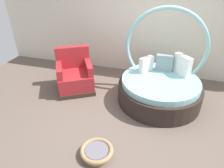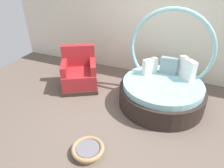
% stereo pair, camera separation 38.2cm
% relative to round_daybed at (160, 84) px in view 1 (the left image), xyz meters
% --- Properties ---
extents(ground_plane, '(8.00, 8.00, 0.02)m').
position_rel_round_daybed_xyz_m(ground_plane, '(-0.52, -0.83, -0.38)').
color(ground_plane, '#66564C').
extents(back_wall, '(8.00, 0.12, 3.15)m').
position_rel_round_daybed_xyz_m(back_wall, '(-0.52, 1.26, 1.21)').
color(back_wall, silver).
rests_on(back_wall, ground_plane).
extents(round_daybed, '(1.71, 1.71, 1.87)m').
position_rel_round_daybed_xyz_m(round_daybed, '(0.00, 0.00, 0.00)').
color(round_daybed, '#2D231E').
rests_on(round_daybed, ground_plane).
extents(red_armchair, '(1.09, 1.09, 0.94)m').
position_rel_round_daybed_xyz_m(red_armchair, '(-1.91, -0.09, -0.04)').
color(red_armchair, '#38281E').
rests_on(red_armchair, ground_plane).
extents(pet_basket, '(0.51, 0.51, 0.13)m').
position_rel_round_daybed_xyz_m(pet_basket, '(-0.78, -1.79, -0.30)').
color(pet_basket, '#9E7F56').
rests_on(pet_basket, ground_plane).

